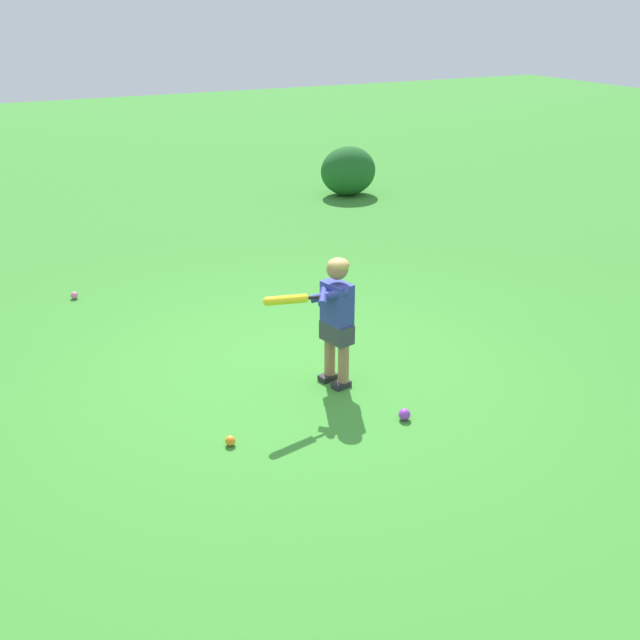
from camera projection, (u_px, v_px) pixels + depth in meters
ground_plane at (297, 372)px, 6.40m from camera, size 40.00×40.00×0.00m
child_batter at (334, 311)px, 5.94m from camera, size 0.78×0.32×1.08m
play_ball_far_left at (230, 441)px, 5.33m from camera, size 0.07×0.07×0.07m
play_ball_by_bucket at (404, 414)px, 5.65m from camera, size 0.09×0.09×0.09m
play_ball_behind_batter at (74, 295)px, 7.94m from camera, size 0.08×0.08×0.08m
shrub_right_background at (348, 171)px, 11.99m from camera, size 0.90×0.74×0.77m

